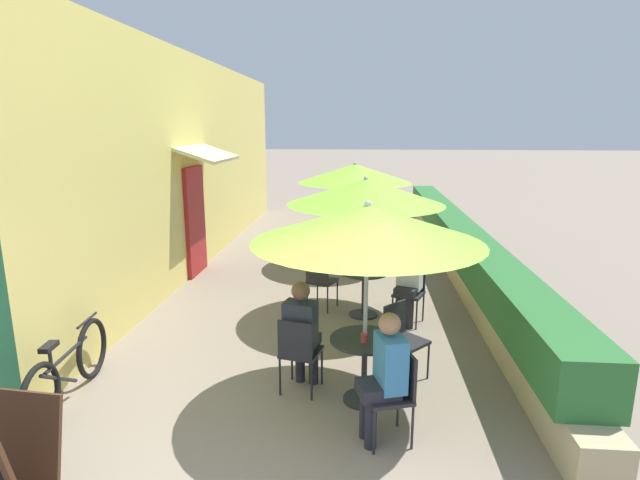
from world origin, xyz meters
name	(u,v)px	position (x,y,z in m)	size (l,w,h in m)	color
cafe_facade_wall	(194,165)	(-2.54, 6.74, 2.09)	(0.98, 13.74, 4.20)	#E0CC6B
planter_hedge	(457,245)	(2.75, 6.77, 0.54)	(0.60, 12.74, 1.01)	tan
patio_table_near	(365,357)	(0.89, 1.72, 0.50)	(0.73, 0.73, 0.70)	#28282D
patio_umbrella_near	(367,224)	(0.89, 1.72, 1.91)	(2.31, 2.31, 2.15)	#B7B7BC
cafe_chair_near_left	(395,388)	(1.17, 1.06, 0.52)	(0.50, 0.50, 0.87)	#232328
seated_patron_near_left	(384,372)	(1.06, 1.03, 0.69)	(0.48, 0.42, 1.25)	#23232D
cafe_chair_near_right	(402,334)	(1.31, 2.28, 0.52)	(0.57, 0.57, 0.87)	#232328
cafe_chair_near_back	(299,349)	(0.18, 1.80, 0.52)	(0.48, 0.48, 0.87)	#232328
seated_patron_near_back	(302,330)	(0.21, 1.91, 0.69)	(0.40, 0.46, 1.25)	#23232D
coffee_cup_near	(364,338)	(0.88, 1.63, 0.75)	(0.07, 0.07, 0.09)	#B73D3D
patio_table_mid	(364,284)	(0.88, 4.17, 0.50)	(0.73, 0.73, 0.70)	#28282D
patio_umbrella_mid	(366,192)	(0.88, 4.17, 1.91)	(2.31, 2.31, 2.15)	#B7B7BC
cafe_chair_mid_left	(320,278)	(0.20, 4.36, 0.52)	(0.52, 0.52, 0.87)	#232328
cafe_chair_mid_right	(410,288)	(1.57, 3.98, 0.52)	(0.52, 0.52, 0.87)	#232328
seated_patron_mid_right	(408,279)	(1.53, 3.87, 0.69)	(0.45, 0.49, 1.25)	#23232D
coffee_cup_mid	(360,269)	(0.82, 4.12, 0.75)	(0.07, 0.07, 0.09)	white
patio_table_far	(354,242)	(0.68, 7.05, 0.50)	(0.73, 0.73, 0.70)	#28282D
patio_umbrella_far	(355,173)	(0.68, 7.05, 1.91)	(2.31, 2.31, 2.15)	#B7B7BC
cafe_chair_far_left	(357,249)	(0.75, 6.35, 0.52)	(0.40, 0.40, 0.87)	#232328
cafe_chair_far_right	(381,237)	(1.26, 7.47, 0.52)	(0.55, 0.55, 0.87)	#232328
cafe_chair_far_back	(324,237)	(0.03, 7.34, 0.52)	(0.55, 0.55, 0.87)	#232328
coffee_cup_far	(349,228)	(0.57, 7.17, 0.75)	(0.07, 0.07, 0.09)	#B73D3D
bicycle_leaning	(68,370)	(-2.20, 1.43, 0.36)	(0.21, 1.79, 0.78)	black
menu_board	(3,470)	(-1.70, -0.20, 0.45)	(0.67, 0.68, 0.91)	#422819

